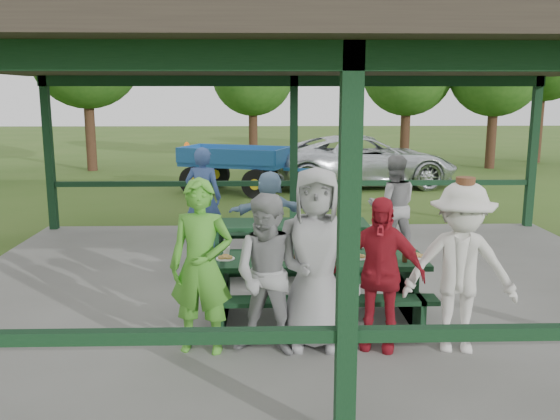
{
  "coord_description": "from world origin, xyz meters",
  "views": [
    {
      "loc": [
        -0.61,
        -7.91,
        2.74
      ],
      "look_at": [
        -0.39,
        -0.3,
        1.26
      ],
      "focal_mm": 38.0,
      "sensor_mm": 36.0,
      "label": 1
    }
  ],
  "objects_px": {
    "spectator_blue": "(203,197)",
    "spectator_grey": "(393,206)",
    "contestant_grey_left": "(271,275)",
    "contestant_grey_mid": "(315,259)",
    "contestant_red": "(379,273)",
    "picnic_table_near": "(317,281)",
    "spectator_lblue": "(270,213)",
    "contestant_green": "(201,267)",
    "farm_trailer": "(235,168)",
    "pickup_truck": "(363,161)",
    "picnic_table_far": "(287,241)",
    "contestant_white_fedora": "(460,268)"
  },
  "relations": [
    {
      "from": "spectator_blue",
      "to": "spectator_grey",
      "type": "distance_m",
      "value": 3.26
    },
    {
      "from": "contestant_grey_left",
      "to": "contestant_grey_mid",
      "type": "xyz_separation_m",
      "value": [
        0.47,
        0.18,
        0.12
      ]
    },
    {
      "from": "contestant_red",
      "to": "spectator_blue",
      "type": "bearing_deg",
      "value": 137.28
    },
    {
      "from": "picnic_table_near",
      "to": "spectator_lblue",
      "type": "xyz_separation_m",
      "value": [
        -0.53,
        2.87,
        0.24
      ]
    },
    {
      "from": "contestant_green",
      "to": "farm_trailer",
      "type": "distance_m",
      "value": 10.85
    },
    {
      "from": "contestant_green",
      "to": "spectator_lblue",
      "type": "relative_size",
      "value": 1.28
    },
    {
      "from": "spectator_grey",
      "to": "farm_trailer",
      "type": "bearing_deg",
      "value": -67.41
    },
    {
      "from": "spectator_grey",
      "to": "contestant_green",
      "type": "bearing_deg",
      "value": 53.24
    },
    {
      "from": "spectator_lblue",
      "to": "spectator_blue",
      "type": "xyz_separation_m",
      "value": [
        -1.15,
        0.64,
        0.17
      ]
    },
    {
      "from": "contestant_red",
      "to": "pickup_truck",
      "type": "relative_size",
      "value": 0.29
    },
    {
      "from": "contestant_red",
      "to": "picnic_table_far",
      "type": "bearing_deg",
      "value": 126.57
    },
    {
      "from": "picnic_table_far",
      "to": "contestant_grey_mid",
      "type": "relative_size",
      "value": 1.26
    },
    {
      "from": "contestant_green",
      "to": "contestant_grey_left",
      "type": "height_order",
      "value": "contestant_green"
    },
    {
      "from": "contestant_green",
      "to": "farm_trailer",
      "type": "bearing_deg",
      "value": 99.65
    },
    {
      "from": "contestant_grey_mid",
      "to": "spectator_lblue",
      "type": "bearing_deg",
      "value": 101.95
    },
    {
      "from": "spectator_blue",
      "to": "picnic_table_far",
      "type": "bearing_deg",
      "value": 145.03
    },
    {
      "from": "contestant_white_fedora",
      "to": "spectator_blue",
      "type": "bearing_deg",
      "value": 135.25
    },
    {
      "from": "contestant_white_fedora",
      "to": "farm_trailer",
      "type": "relative_size",
      "value": 0.46
    },
    {
      "from": "picnic_table_near",
      "to": "contestant_grey_left",
      "type": "height_order",
      "value": "contestant_grey_left"
    },
    {
      "from": "contestant_green",
      "to": "spectator_grey",
      "type": "height_order",
      "value": "contestant_green"
    },
    {
      "from": "pickup_truck",
      "to": "picnic_table_near",
      "type": "bearing_deg",
      "value": 161.4
    },
    {
      "from": "spectator_blue",
      "to": "pickup_truck",
      "type": "relative_size",
      "value": 0.32
    },
    {
      "from": "contestant_white_fedora",
      "to": "spectator_grey",
      "type": "xyz_separation_m",
      "value": [
        0.11,
        3.7,
        -0.05
      ]
    },
    {
      "from": "contestant_grey_mid",
      "to": "spectator_grey",
      "type": "relative_size",
      "value": 1.14
    },
    {
      "from": "contestant_grey_mid",
      "to": "spectator_lblue",
      "type": "height_order",
      "value": "contestant_grey_mid"
    },
    {
      "from": "picnic_table_far",
      "to": "spectator_lblue",
      "type": "xyz_separation_m",
      "value": [
        -0.25,
        0.87,
        0.24
      ]
    },
    {
      "from": "contestant_grey_mid",
      "to": "pickup_truck",
      "type": "relative_size",
      "value": 0.35
    },
    {
      "from": "contestant_grey_left",
      "to": "contestant_red",
      "type": "xyz_separation_m",
      "value": [
        1.13,
        0.12,
        -0.03
      ]
    },
    {
      "from": "picnic_table_near",
      "to": "pickup_truck",
      "type": "height_order",
      "value": "pickup_truck"
    },
    {
      "from": "contestant_grey_mid",
      "to": "spectator_blue",
      "type": "bearing_deg",
      "value": 115.5
    },
    {
      "from": "contestant_grey_left",
      "to": "contestant_grey_mid",
      "type": "relative_size",
      "value": 0.87
    },
    {
      "from": "spectator_grey",
      "to": "pickup_truck",
      "type": "relative_size",
      "value": 0.3
    },
    {
      "from": "spectator_lblue",
      "to": "pickup_truck",
      "type": "bearing_deg",
      "value": -124.56
    },
    {
      "from": "contestant_white_fedora",
      "to": "spectator_blue",
      "type": "relative_size",
      "value": 1.04
    },
    {
      "from": "contestant_red",
      "to": "spectator_blue",
      "type": "xyz_separation_m",
      "value": [
        -2.25,
        4.32,
        0.07
      ]
    },
    {
      "from": "picnic_table_far",
      "to": "pickup_truck",
      "type": "height_order",
      "value": "pickup_truck"
    },
    {
      "from": "picnic_table_near",
      "to": "contestant_green",
      "type": "bearing_deg",
      "value": -146.45
    },
    {
      "from": "picnic_table_near",
      "to": "spectator_blue",
      "type": "bearing_deg",
      "value": 115.54
    },
    {
      "from": "picnic_table_far",
      "to": "spectator_grey",
      "type": "distance_m",
      "value": 1.98
    },
    {
      "from": "spectator_blue",
      "to": "contestant_white_fedora",
      "type": "bearing_deg",
      "value": 136.95
    },
    {
      "from": "spectator_blue",
      "to": "pickup_truck",
      "type": "xyz_separation_m",
      "value": [
        4.08,
        7.54,
        -0.21
      ]
    },
    {
      "from": "farm_trailer",
      "to": "contestant_red",
      "type": "bearing_deg",
      "value": -59.18
    },
    {
      "from": "contestant_grey_left",
      "to": "contestant_red",
      "type": "bearing_deg",
      "value": 19.74
    },
    {
      "from": "spectator_grey",
      "to": "farm_trailer",
      "type": "height_order",
      "value": "spectator_grey"
    },
    {
      "from": "picnic_table_far",
      "to": "spectator_lblue",
      "type": "relative_size",
      "value": 1.7
    },
    {
      "from": "picnic_table_near",
      "to": "pickup_truck",
      "type": "bearing_deg",
      "value": 77.73
    },
    {
      "from": "contestant_green",
      "to": "contestant_red",
      "type": "height_order",
      "value": "contestant_green"
    },
    {
      "from": "spectator_lblue",
      "to": "pickup_truck",
      "type": "xyz_separation_m",
      "value": [
        2.93,
        8.18,
        -0.04
      ]
    },
    {
      "from": "picnic_table_near",
      "to": "contestant_red",
      "type": "bearing_deg",
      "value": -54.79
    },
    {
      "from": "contestant_grey_mid",
      "to": "spectator_blue",
      "type": "relative_size",
      "value": 1.09
    }
  ]
}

